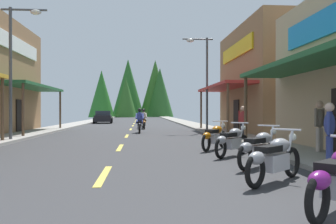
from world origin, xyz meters
name	(u,v)px	position (x,y,z in m)	size (l,w,h in m)	color
ground	(133,127)	(0.00, 31.39, -0.05)	(9.44, 92.77, 0.10)	#38383A
sidewalk_left	(67,126)	(-5.78, 31.39, 0.06)	(2.12, 92.77, 0.12)	#9E9991
sidewalk_right	(196,125)	(5.78, 31.39, 0.06)	(2.12, 92.77, 0.12)	gray
centerline_dashes	(133,125)	(0.00, 34.45, 0.01)	(0.16, 67.20, 0.01)	#E0C64C
storefront_right_far	(293,81)	(10.49, 21.56, 3.34)	(9.16, 9.39, 6.68)	olive
streetlamp_left	(17,54)	(-4.82, 16.26, 3.98)	(2.03, 0.30, 6.11)	#474C51
streetlamp_right	(203,71)	(4.82, 22.61, 4.04)	(2.03, 0.30, 6.22)	#474C51
motorcycle_parked_right_1	(274,158)	(3.40, 6.61, 0.49)	(1.67, 1.49, 1.04)	black
motorcycle_parked_right_2	(259,148)	(3.73, 8.43, 0.49)	(1.60, 1.57, 1.04)	black
motorcycle_parked_right_3	(232,141)	(3.60, 10.52, 0.49)	(1.49, 1.67, 1.04)	black
motorcycle_parked_right_4	(215,136)	(3.43, 12.29, 0.49)	(1.32, 1.80, 1.04)	black
rider_cruising_lead	(140,123)	(0.69, 22.03, 0.66)	(0.60, 2.14, 1.57)	black
rider_cruising_trailing	(144,120)	(0.96, 26.79, 0.66)	(0.60, 2.14, 1.57)	black
pedestrian_by_shop	(243,121)	(5.47, 15.66, 0.94)	(0.39, 0.52, 1.62)	black
pedestrian_browsing	(320,124)	(6.43, 10.58, 1.00)	(0.48, 0.42, 1.72)	#B2A599
pedestrian_waiting	(330,131)	(5.29, 7.98, 0.92)	(0.42, 0.48, 1.60)	#333F8C
parked_car_curbside	(103,117)	(-3.52, 39.62, 0.69)	(2.27, 4.40, 1.40)	black
treeline_backdrop	(139,90)	(0.19, 80.70, 6.16)	(18.95, 13.40, 13.56)	#265F23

